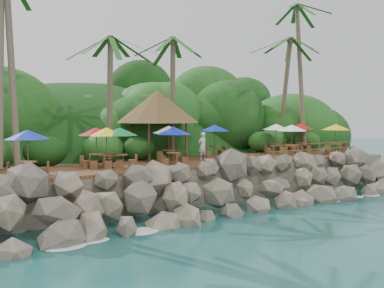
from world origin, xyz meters
TOP-DOWN VIEW (x-y plane):
  - ground at (0.00, 0.00)m, footprint 140.00×140.00m
  - land_base at (0.00, 16.00)m, footprint 32.00×25.20m
  - jungle_hill at (0.00, 23.50)m, footprint 44.80×28.00m
  - seawall at (0.00, 2.00)m, footprint 29.00×4.00m
  - terrace at (0.00, 6.00)m, footprint 26.00×5.00m
  - jungle_foliage at (0.00, 15.00)m, footprint 44.00×16.00m
  - foam_line at (0.00, 0.30)m, footprint 25.20×0.80m
  - palms at (-0.18, 8.79)m, footprint 28.77×7.11m
  - palapa at (-0.69, 9.18)m, footprint 5.57×5.57m
  - dining_clusters at (0.99, 5.84)m, footprint 24.14×5.27m
  - railing at (8.59, 3.65)m, footprint 8.30×0.10m
  - waiter at (1.08, 6.41)m, footprint 0.72×0.53m

SIDE VIEW (x-z plane):
  - ground at x=0.00m, z-range 0.00..0.00m
  - jungle_hill at x=0.00m, z-range -7.70..7.70m
  - jungle_foliage at x=0.00m, z-range -6.00..6.00m
  - foam_line at x=0.00m, z-range 0.00..0.06m
  - land_base at x=0.00m, z-range 0.00..2.10m
  - seawall at x=0.00m, z-range 0.00..2.30m
  - terrace at x=0.00m, z-range 2.10..2.30m
  - railing at x=8.59m, z-range 2.41..3.41m
  - waiter at x=1.08m, z-range 2.30..4.11m
  - dining_clusters at x=0.99m, z-range 3.04..5.29m
  - palapa at x=-0.69m, z-range 3.49..8.09m
  - palms at x=-0.18m, z-range 5.56..18.81m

